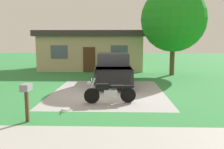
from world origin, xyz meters
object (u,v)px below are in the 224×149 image
neighbor_house (92,50)px  shade_tree (173,19)px  motorcycle (110,92)px  pickup_truck (113,68)px  mailbox (26,93)px

neighbor_house → shade_tree: bearing=-31.1°
neighbor_house → motorcycle: bearing=-80.6°
pickup_truck → neighbor_house: size_ratio=0.59×
motorcycle → shade_tree: 10.61m
pickup_truck → shade_tree: 6.86m
shade_tree → neighbor_house: size_ratio=0.70×
motorcycle → mailbox: (-2.59, -2.55, 0.51)m
motorcycle → neighbor_house: neighbor_house is taller
motorcycle → pickup_truck: 4.82m
motorcycle → shade_tree: (4.47, 8.85, 3.76)m
pickup_truck → motorcycle: bearing=-90.2°
mailbox → pickup_truck: bearing=70.4°
mailbox → neighbor_house: size_ratio=0.13×
mailbox → neighbor_house: 15.41m
pickup_truck → neighbor_house: (-2.14, 8.04, 0.84)m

